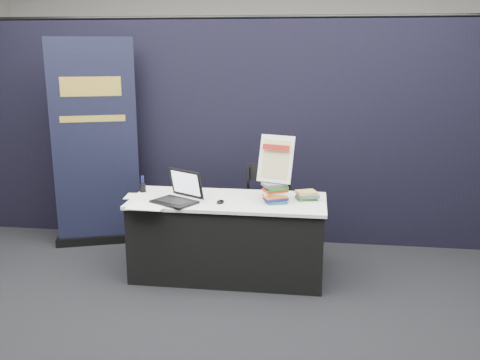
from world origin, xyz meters
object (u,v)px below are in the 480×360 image
stacking_chair (267,210)px  book_stack_short (307,195)px  laptop (175,195)px  display_table (228,237)px  pullup_banner (96,156)px  book_stack_tall (275,193)px  info_sign (276,160)px

stacking_chair → book_stack_short: bearing=-26.1°
laptop → stacking_chair: laptop is taller
book_stack_short → stacking_chair: (-0.39, 0.29, -0.25)m
display_table → pullup_banner: pullup_banner is taller
book_stack_short → pullup_banner: size_ratio=0.10×
book_stack_tall → info_sign: size_ratio=0.55×
laptop → book_stack_tall: bearing=35.2°
display_table → stacking_chair: (0.33, 0.38, 0.16)m
pullup_banner → stacking_chair: (1.86, -0.26, -0.44)m
book_stack_tall → pullup_banner: size_ratio=0.11×
info_sign → pullup_banner: pullup_banner is taller
stacking_chair → laptop: bearing=-135.9°
laptop → stacking_chair: (0.79, 0.52, -0.27)m
laptop → book_stack_short: bearing=40.7°
book_stack_tall → book_stack_short: bearing=27.1°
display_table → info_sign: bearing=-3.5°
pullup_banner → stacking_chair: size_ratio=2.28×
stacking_chair → book_stack_tall: bearing=-65.4°
laptop → stacking_chair: bearing=63.1°
display_table → stacking_chair: size_ratio=1.85×
display_table → pullup_banner: 1.77m
laptop → book_stack_short: laptop is taller
laptop → info_sign: 0.96m
pullup_banner → stacking_chair: 1.93m
book_stack_short → pullup_banner: pullup_banner is taller
book_stack_tall → pullup_banner: 2.09m
book_stack_short → stacking_chair: 0.55m
book_stack_tall → info_sign: (0.00, 0.03, 0.30)m
laptop → book_stack_tall: size_ratio=1.94×
info_sign → pullup_banner: bearing=179.0°
pullup_banner → stacking_chair: pullup_banner is taller
book_stack_tall → stacking_chair: stacking_chair is taller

